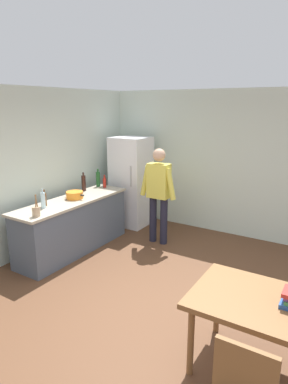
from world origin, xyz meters
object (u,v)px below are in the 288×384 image
refrigerator (131,182)px  bottle_water_clear (43,200)px  person (159,190)px  bottle_wine_dark (84,183)px  bottle_sauce_red (105,182)px  cooking_pot (75,195)px  bottle_wine_green (98,179)px  bottle_beer_brown (45,199)px  dining_table (272,311)px  utensil_jar (36,211)px

refrigerator → bottle_water_clear: refrigerator is taller
person → bottle_wine_dark: 1.37m
refrigerator → bottle_wine_dark: refrigerator is taller
bottle_sauce_red → cooking_pot: bearing=-86.0°
bottle_wine_green → bottle_beer_brown: bearing=-85.7°
refrigerator → bottle_beer_brown: bearing=-95.7°
bottle_wine_green → bottle_water_clear: bearing=-83.2°
cooking_pot → bottle_water_clear: bearing=-92.5°
dining_table → bottle_wine_green: bearing=150.6°
bottle_sauce_red → bottle_beer_brown: bearing=-91.7°
bottle_water_clear → bottle_sauce_red: 1.52m
bottle_wine_dark → cooking_pot: bearing=-65.1°
refrigerator → bottle_wine_dark: (-0.32, -1.06, 0.15)m
cooking_pot → bottle_wine_green: (-0.21, 0.87, 0.09)m
utensil_jar → bottle_sauce_red: utensil_jar is taller
cooking_pot → bottle_wine_dark: bearing=114.9°
bottle_beer_brown → bottle_sauce_red: bearing=88.3°
bottle_beer_brown → dining_table: bearing=-10.0°
bottle_sauce_red → bottle_wine_green: 0.16m
utensil_jar → bottle_beer_brown: utensil_jar is taller
bottle_water_clear → bottle_sauce_red: bottle_water_clear is taller
dining_table → bottle_wine_green: 4.17m
bottle_beer_brown → bottle_wine_green: 1.42m
dining_table → bottle_wine_dark: (-3.62, 1.64, 0.37)m
bottle_wine_dark → bottle_sauce_red: bearing=68.4°
dining_table → bottle_water_clear: bearing=171.3°
bottle_wine_dark → bottle_wine_green: same height
utensil_jar → bottle_wine_green: (-0.39, 1.83, 0.07)m
dining_table → bottle_wine_dark: bottle_wine_dark is taller
bottle_wine_green → dining_table: bearing=-29.4°
bottle_beer_brown → bottle_wine_green: size_ratio=0.76×
utensil_jar → person: bearing=65.9°
dining_table → bottle_beer_brown: bottle_beer_brown is taller
utensil_jar → cooking_pot: bearing=100.8°
refrigerator → bottle_wine_green: size_ratio=5.29×
utensil_jar → bottle_water_clear: (-0.21, 0.32, 0.05)m
refrigerator → person: (0.95, -0.55, 0.08)m
dining_table → bottle_wine_green: size_ratio=4.12×
dining_table → bottle_wine_dark: size_ratio=4.12×
refrigerator → bottle_water_clear: 2.18m
bottle_beer_brown → utensil_jar: bearing=-55.2°
bottle_water_clear → bottle_wine_dark: bearing=99.7°
bottle_sauce_red → bottle_wine_green: bottle_wine_green is taller
bottle_water_clear → bottle_wine_green: bearing=96.8°
person → dining_table: size_ratio=1.21×
bottle_wine_dark → bottle_beer_brown: 1.03m
person → utensil_jar: 2.13m
utensil_jar → bottle_wine_dark: 1.49m
bottle_wine_dark → bottle_wine_green: (0.01, 0.40, 0.00)m
dining_table → utensil_jar: (-3.22, 0.21, 0.31)m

